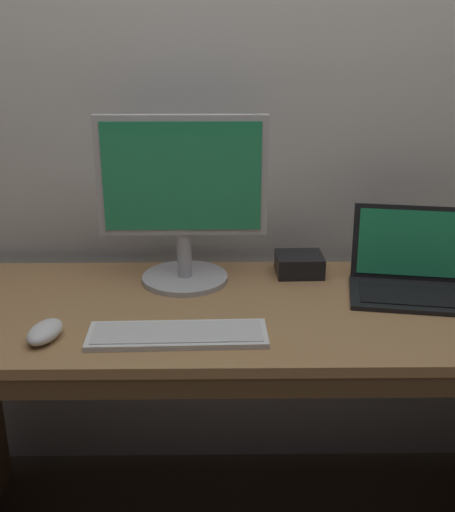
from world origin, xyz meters
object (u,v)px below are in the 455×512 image
laptop_black (411,275)px  computer_mouse (45,332)px  wired_keyboard (178,334)px  external_drive_box (299,264)px  external_monitor (183,198)px

laptop_black → computer_mouse: laptop_black is taller
wired_keyboard → computer_mouse: (-0.31, -0.01, 0.01)m
laptop_black → external_drive_box: 0.32m
external_monitor → wired_keyboard: external_monitor is taller
external_drive_box → laptop_black: bearing=-24.8°
wired_keyboard → external_drive_box: bearing=49.8°
wired_keyboard → laptop_black: bearing=22.8°
external_monitor → wired_keyboard: size_ratio=1.11×
external_drive_box → wired_keyboard: bearing=-130.2°
laptop_black → external_monitor: bearing=173.1°
laptop_black → wired_keyboard: laptop_black is taller
computer_mouse → external_drive_box: 0.76m
computer_mouse → external_drive_box: (0.64, 0.40, 0.01)m
laptop_black → wired_keyboard: bearing=-157.2°
computer_mouse → external_drive_box: bearing=45.5°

